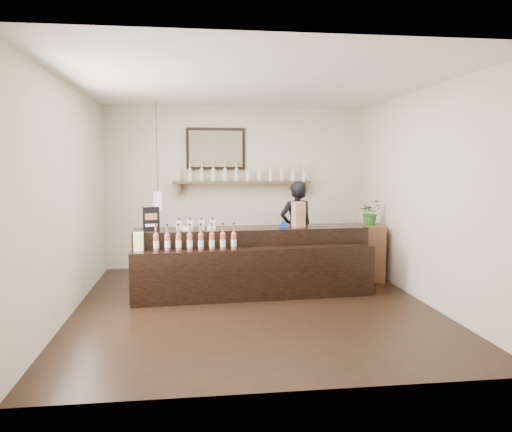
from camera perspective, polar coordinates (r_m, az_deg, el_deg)
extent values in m
plane|color=black|center=(6.58, -0.31, -10.10)|extent=(5.00, 5.00, 0.00)
plane|color=beige|center=(8.81, -2.32, 3.24)|extent=(4.50, 0.00, 4.50)
plane|color=beige|center=(3.87, 4.23, -0.29)|extent=(4.50, 0.00, 4.50)
plane|color=beige|center=(6.45, -20.57, 1.86)|extent=(0.00, 5.00, 5.00)
plane|color=beige|center=(6.98, 18.36, 2.22)|extent=(0.00, 5.00, 5.00)
plane|color=white|center=(6.39, -0.33, 14.79)|extent=(5.00, 5.00, 0.00)
cube|color=brown|center=(8.69, -1.59, 3.87)|extent=(2.40, 0.25, 0.04)
cube|color=brown|center=(8.68, -8.73, 3.00)|extent=(0.04, 0.20, 0.20)
cube|color=brown|center=(8.90, 5.34, 3.12)|extent=(0.04, 0.20, 0.20)
cube|color=black|center=(8.75, -4.63, 7.66)|extent=(1.02, 0.04, 0.72)
cube|color=#41362A|center=(8.73, -4.62, 7.67)|extent=(0.92, 0.01, 0.62)
cube|color=white|center=(7.91, -11.16, 1.73)|extent=(0.12, 0.12, 0.28)
cylinder|color=black|center=(7.89, -11.29, 7.86)|extent=(0.01, 0.01, 1.41)
cylinder|color=beige|center=(8.65, -8.89, 4.59)|extent=(0.07, 0.07, 0.20)
cone|color=beige|center=(8.64, -8.90, 5.44)|extent=(0.07, 0.07, 0.05)
cylinder|color=beige|center=(8.64, -8.91, 5.83)|extent=(0.02, 0.02, 0.07)
cylinder|color=gold|center=(8.64, -8.92, 6.14)|extent=(0.03, 0.03, 0.02)
cylinder|color=white|center=(8.65, -8.89, 4.46)|extent=(0.07, 0.07, 0.09)
cylinder|color=beige|center=(8.64, -7.56, 4.61)|extent=(0.07, 0.07, 0.20)
cone|color=beige|center=(8.64, -7.57, 5.45)|extent=(0.07, 0.07, 0.05)
cylinder|color=beige|center=(8.64, -7.58, 5.85)|extent=(0.02, 0.02, 0.07)
cylinder|color=gold|center=(8.64, -7.58, 6.16)|extent=(0.03, 0.03, 0.02)
cylinder|color=white|center=(8.64, -7.56, 4.48)|extent=(0.07, 0.07, 0.09)
cylinder|color=beige|center=(8.64, -6.23, 4.63)|extent=(0.07, 0.07, 0.20)
cone|color=beige|center=(8.64, -6.24, 5.47)|extent=(0.07, 0.07, 0.05)
cylinder|color=beige|center=(8.64, -6.24, 5.87)|extent=(0.02, 0.02, 0.07)
cylinder|color=gold|center=(8.64, -6.25, 6.18)|extent=(0.03, 0.03, 0.02)
cylinder|color=white|center=(8.65, -6.23, 4.49)|extent=(0.07, 0.07, 0.09)
cylinder|color=beige|center=(8.65, -4.90, 4.64)|extent=(0.07, 0.07, 0.20)
cone|color=beige|center=(8.65, -4.91, 5.49)|extent=(0.07, 0.07, 0.05)
cylinder|color=beige|center=(8.65, -4.91, 5.88)|extent=(0.02, 0.02, 0.07)
cylinder|color=gold|center=(8.65, -4.92, 6.19)|extent=(0.03, 0.03, 0.02)
cylinder|color=white|center=(8.65, -4.90, 4.51)|extent=(0.07, 0.07, 0.09)
cylinder|color=beige|center=(8.66, -3.58, 4.66)|extent=(0.07, 0.07, 0.20)
cone|color=beige|center=(8.66, -3.58, 5.50)|extent=(0.07, 0.07, 0.05)
cylinder|color=beige|center=(8.66, -3.58, 5.89)|extent=(0.02, 0.02, 0.07)
cylinder|color=gold|center=(8.66, -3.59, 6.20)|extent=(0.03, 0.03, 0.02)
cylinder|color=white|center=(8.66, -3.57, 4.52)|extent=(0.07, 0.07, 0.09)
cylinder|color=beige|center=(8.68, -2.25, 4.67)|extent=(0.07, 0.07, 0.20)
cone|color=beige|center=(8.68, -2.26, 5.50)|extent=(0.07, 0.07, 0.05)
cylinder|color=beige|center=(8.68, -2.26, 5.90)|extent=(0.02, 0.02, 0.07)
cylinder|color=gold|center=(8.68, -2.26, 6.21)|extent=(0.03, 0.03, 0.02)
cylinder|color=white|center=(8.68, -2.25, 4.53)|extent=(0.07, 0.07, 0.09)
cylinder|color=beige|center=(8.70, -0.94, 4.67)|extent=(0.07, 0.07, 0.20)
cone|color=beige|center=(8.70, -0.94, 5.51)|extent=(0.07, 0.07, 0.05)
cylinder|color=beige|center=(8.70, -0.94, 5.90)|extent=(0.02, 0.02, 0.07)
cylinder|color=gold|center=(8.70, -0.94, 6.21)|extent=(0.03, 0.03, 0.02)
cylinder|color=white|center=(8.70, -0.94, 4.54)|extent=(0.07, 0.07, 0.09)
cylinder|color=beige|center=(8.72, 0.37, 4.68)|extent=(0.07, 0.07, 0.20)
cone|color=beige|center=(8.72, 0.37, 5.51)|extent=(0.07, 0.07, 0.05)
cylinder|color=beige|center=(8.72, 0.37, 5.91)|extent=(0.02, 0.02, 0.07)
cylinder|color=gold|center=(8.72, 0.37, 6.21)|extent=(0.03, 0.03, 0.02)
cylinder|color=white|center=(8.72, 0.37, 4.54)|extent=(0.07, 0.07, 0.09)
cylinder|color=beige|center=(8.75, 1.68, 4.68)|extent=(0.07, 0.07, 0.20)
cone|color=beige|center=(8.75, 1.68, 5.51)|extent=(0.07, 0.07, 0.05)
cylinder|color=beige|center=(8.75, 1.68, 5.90)|extent=(0.02, 0.02, 0.07)
cylinder|color=gold|center=(8.75, 1.68, 6.21)|extent=(0.03, 0.03, 0.02)
cylinder|color=white|center=(8.75, 1.67, 4.55)|extent=(0.07, 0.07, 0.09)
cylinder|color=beige|center=(8.79, 2.97, 4.68)|extent=(0.07, 0.07, 0.20)
cone|color=beige|center=(8.78, 2.97, 5.51)|extent=(0.07, 0.07, 0.05)
cylinder|color=beige|center=(8.78, 2.97, 5.90)|extent=(0.02, 0.02, 0.07)
cylinder|color=gold|center=(8.78, 2.98, 6.20)|extent=(0.03, 0.03, 0.02)
cylinder|color=white|center=(8.79, 2.97, 4.55)|extent=(0.07, 0.07, 0.09)
cylinder|color=beige|center=(8.82, 4.25, 4.68)|extent=(0.07, 0.07, 0.20)
cone|color=beige|center=(8.82, 4.26, 5.50)|extent=(0.07, 0.07, 0.05)
cylinder|color=beige|center=(8.82, 4.26, 5.89)|extent=(0.02, 0.02, 0.07)
cylinder|color=gold|center=(8.82, 4.26, 6.20)|extent=(0.03, 0.03, 0.02)
cylinder|color=white|center=(8.82, 4.25, 4.54)|extent=(0.07, 0.07, 0.09)
cylinder|color=beige|center=(8.87, 5.52, 4.67)|extent=(0.07, 0.07, 0.20)
cone|color=beige|center=(8.86, 5.53, 5.49)|extent=(0.07, 0.07, 0.05)
cylinder|color=beige|center=(8.86, 5.53, 5.88)|extent=(0.02, 0.02, 0.07)
cylinder|color=gold|center=(8.86, 5.54, 6.18)|extent=(0.03, 0.03, 0.02)
cylinder|color=white|center=(8.87, 5.52, 4.54)|extent=(0.07, 0.07, 0.09)
cube|color=black|center=(7.15, -0.52, -5.00)|extent=(3.31, 0.76, 0.92)
cube|color=black|center=(6.75, -0.08, -6.62)|extent=(3.30, 0.47, 0.70)
cube|color=white|center=(6.82, -8.00, -1.46)|extent=(0.10, 0.04, 0.05)
cube|color=white|center=(6.82, -5.16, -1.42)|extent=(0.10, 0.04, 0.05)
cube|color=#DAE28A|center=(6.66, -13.25, -3.39)|extent=(0.12, 0.12, 0.12)
cube|color=#DAE28A|center=(6.64, -13.28, -2.37)|extent=(0.12, 0.12, 0.12)
cube|color=beige|center=(6.98, -8.78, -1.01)|extent=(0.08, 0.08, 0.13)
cube|color=#D4A5AE|center=(6.93, -8.79, -1.05)|extent=(0.07, 0.00, 0.06)
cylinder|color=black|center=(6.97, -8.80, -0.37)|extent=(0.02, 0.02, 0.03)
cube|color=beige|center=(6.97, -7.51, -0.99)|extent=(0.08, 0.08, 0.13)
cube|color=#D4A5AE|center=(6.93, -7.51, -1.03)|extent=(0.07, 0.00, 0.06)
cylinder|color=black|center=(6.96, -7.52, -0.35)|extent=(0.02, 0.02, 0.03)
cube|color=beige|center=(6.97, -6.24, -0.97)|extent=(0.08, 0.08, 0.13)
cube|color=#D4A5AE|center=(6.93, -6.24, -1.02)|extent=(0.07, 0.00, 0.06)
cylinder|color=black|center=(6.97, -6.25, -0.34)|extent=(0.02, 0.02, 0.03)
cube|color=beige|center=(6.98, -4.97, -0.95)|extent=(0.08, 0.08, 0.13)
cube|color=#D4A5AE|center=(6.94, -4.96, -1.00)|extent=(0.07, 0.00, 0.06)
cylinder|color=black|center=(6.97, -4.98, -0.32)|extent=(0.02, 0.02, 0.03)
cylinder|color=#A14C36|center=(6.63, -11.35, -3.01)|extent=(0.07, 0.07, 0.20)
cone|color=#A14C36|center=(6.61, -11.37, -1.93)|extent=(0.07, 0.07, 0.05)
cylinder|color=#A14C36|center=(6.61, -11.38, -1.41)|extent=(0.02, 0.02, 0.07)
cylinder|color=black|center=(6.60, -11.39, -1.01)|extent=(0.03, 0.03, 0.02)
cylinder|color=white|center=(6.63, -11.34, -3.19)|extent=(0.07, 0.07, 0.09)
cylinder|color=#A14C36|center=(6.62, -10.09, -3.00)|extent=(0.07, 0.07, 0.20)
cone|color=#A14C36|center=(6.60, -10.11, -1.91)|extent=(0.07, 0.07, 0.05)
cylinder|color=#A14C36|center=(6.60, -10.12, -1.40)|extent=(0.02, 0.02, 0.07)
cylinder|color=black|center=(6.59, -10.13, -0.99)|extent=(0.03, 0.03, 0.02)
cylinder|color=white|center=(6.63, -10.09, -3.17)|extent=(0.07, 0.07, 0.09)
cylinder|color=#A14C36|center=(6.62, -8.84, -2.99)|extent=(0.07, 0.07, 0.20)
cone|color=#A14C36|center=(6.60, -8.86, -1.90)|extent=(0.07, 0.07, 0.05)
cylinder|color=#A14C36|center=(6.59, -8.86, -1.38)|extent=(0.02, 0.02, 0.07)
cylinder|color=black|center=(6.59, -8.87, -0.97)|extent=(0.03, 0.03, 0.02)
cylinder|color=white|center=(6.62, -8.84, -3.16)|extent=(0.07, 0.07, 0.09)
cylinder|color=#A14C36|center=(6.62, -7.58, -2.97)|extent=(0.07, 0.07, 0.20)
cone|color=#A14C36|center=(6.60, -7.60, -1.88)|extent=(0.07, 0.07, 0.05)
cylinder|color=#A14C36|center=(6.59, -7.60, -1.36)|extent=(0.02, 0.02, 0.07)
cylinder|color=black|center=(6.58, -7.61, -0.96)|extent=(0.03, 0.03, 0.02)
cylinder|color=white|center=(6.62, -7.58, -3.14)|extent=(0.07, 0.07, 0.09)
cylinder|color=#A14C36|center=(6.62, -6.32, -2.95)|extent=(0.07, 0.07, 0.20)
cone|color=#A14C36|center=(6.60, -6.34, -1.86)|extent=(0.07, 0.07, 0.05)
cylinder|color=#A14C36|center=(6.59, -6.34, -1.35)|extent=(0.02, 0.02, 0.07)
cylinder|color=black|center=(6.58, -6.35, -0.94)|extent=(0.03, 0.03, 0.02)
cylinder|color=white|center=(6.62, -6.32, -3.13)|extent=(0.07, 0.07, 0.09)
cylinder|color=#A14C36|center=(6.62, -5.07, -2.93)|extent=(0.07, 0.07, 0.20)
cone|color=#A14C36|center=(6.60, -5.08, -1.84)|extent=(0.07, 0.07, 0.05)
cylinder|color=#A14C36|center=(6.59, -5.08, -1.33)|extent=(0.02, 0.02, 0.07)
cylinder|color=black|center=(6.59, -5.09, -0.92)|extent=(0.03, 0.03, 0.02)
cylinder|color=white|center=(6.62, -5.07, -3.11)|extent=(0.07, 0.07, 0.09)
cylinder|color=#A14C36|center=(6.63, -3.81, -2.91)|extent=(0.07, 0.07, 0.20)
cone|color=#A14C36|center=(6.61, -3.82, -1.83)|extent=(0.07, 0.07, 0.05)
cylinder|color=#A14C36|center=(6.60, -3.83, -1.31)|extent=(0.02, 0.02, 0.07)
cylinder|color=black|center=(6.60, -3.83, -0.90)|extent=(0.03, 0.03, 0.02)
cylinder|color=white|center=(6.63, -3.81, -3.09)|extent=(0.07, 0.07, 0.09)
cylinder|color=#A14C36|center=(6.64, -2.56, -2.89)|extent=(0.07, 0.07, 0.20)
cone|color=#A14C36|center=(6.62, -2.57, -1.81)|extent=(0.07, 0.07, 0.05)
cylinder|color=#A14C36|center=(6.61, -2.57, -1.29)|extent=(0.02, 0.02, 0.07)
cylinder|color=black|center=(6.61, -2.57, -0.89)|extent=(0.03, 0.03, 0.02)
cylinder|color=white|center=(6.64, -2.56, -3.07)|extent=(0.07, 0.07, 0.09)
cube|color=black|center=(6.96, -11.89, -0.29)|extent=(0.22, 0.08, 0.32)
cube|color=#975436|center=(6.95, -11.90, -0.07)|extent=(0.16, 0.05, 0.09)
cube|color=white|center=(6.96, -11.88, -1.04)|extent=(0.16, 0.05, 0.04)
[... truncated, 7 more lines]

